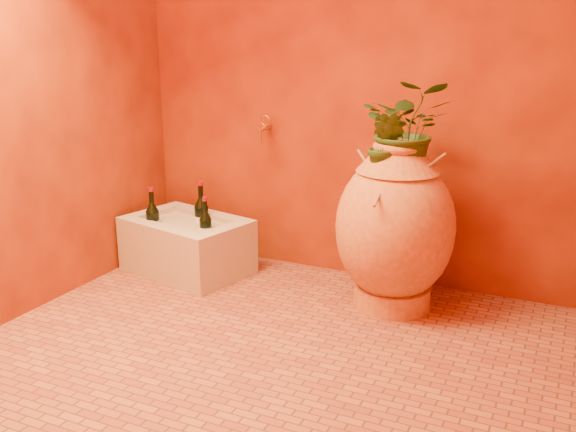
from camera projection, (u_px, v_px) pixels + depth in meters
The scene contains 11 objects.
floor at pixel (271, 346), 2.84m from camera, with size 2.50×2.50×0.00m, color brown.
wall_back at pixel (354, 49), 3.36m from camera, with size 2.50×0.02×2.50m, color #5C1705.
wall_left at pixel (30, 51), 3.00m from camera, with size 0.02×2.00×2.50m, color #5C1705.
amphora at pixel (395, 227), 3.14m from camera, with size 0.74×0.74×0.84m.
stone_basin at pixel (187, 246), 3.69m from camera, with size 0.77×0.61×0.31m.
wine_bottle_a at pixel (202, 219), 3.70m from camera, with size 0.08×0.08×0.35m.
wine_bottle_b at pixel (206, 229), 3.57m from camera, with size 0.07×0.07×0.29m.
wine_bottle_c at pixel (153, 223), 3.65m from camera, with size 0.08×0.08×0.32m.
wall_tap at pixel (264, 127), 3.62m from camera, with size 0.06×0.14×0.15m.
plant_main at pixel (407, 129), 3.02m from camera, with size 0.41×0.36×0.46m, color #204217.
plant_side at pixel (386, 146), 2.97m from camera, with size 0.18×0.14×0.32m, color #204217.
Camera 1 is at (1.16, -2.29, 1.34)m, focal length 40.00 mm.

